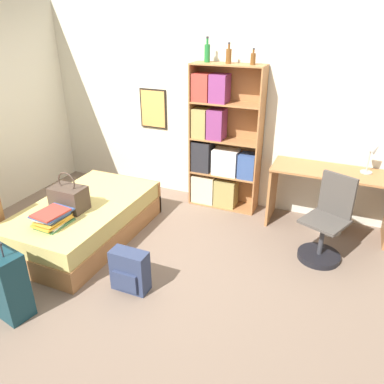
% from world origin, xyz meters
% --- Properties ---
extents(ground_plane, '(14.00, 14.00, 0.00)m').
position_xyz_m(ground_plane, '(0.00, 0.00, 0.00)').
color(ground_plane, '#756051').
extents(wall_back, '(10.00, 0.09, 2.60)m').
position_xyz_m(wall_back, '(-0.00, 1.63, 1.30)').
color(wall_back, beige).
rests_on(wall_back, ground_plane).
extents(bed, '(1.06, 1.81, 0.44)m').
position_xyz_m(bed, '(-0.79, 0.02, 0.22)').
color(bed, '#A36B3D').
rests_on(bed, ground_plane).
extents(handbag, '(0.38, 0.25, 0.45)m').
position_xyz_m(handbag, '(-0.82, -0.16, 0.58)').
color(handbag, '#47382D').
rests_on(handbag, bed).
extents(book_stack_on_bed, '(0.32, 0.40, 0.16)m').
position_xyz_m(book_stack_on_bed, '(-0.76, -0.50, 0.52)').
color(book_stack_on_bed, '#427A4C').
rests_on(book_stack_on_bed, bed).
extents(suitcase, '(0.52, 0.32, 0.76)m').
position_xyz_m(suitcase, '(-0.65, -1.28, 0.31)').
color(suitcase, '#143842').
rests_on(suitcase, ground_plane).
extents(bookcase, '(0.91, 0.31, 1.88)m').
position_xyz_m(bookcase, '(0.35, 1.42, 0.82)').
color(bookcase, '#A36B3D').
rests_on(bookcase, ground_plane).
extents(bottle_green, '(0.07, 0.07, 0.29)m').
position_xyz_m(bottle_green, '(0.16, 1.44, 1.99)').
color(bottle_green, '#1E6B2D').
rests_on(bottle_green, bookcase).
extents(bottle_brown, '(0.07, 0.07, 0.24)m').
position_xyz_m(bottle_brown, '(0.44, 1.42, 1.97)').
color(bottle_brown, brown).
rests_on(bottle_brown, bookcase).
extents(bottle_clear, '(0.06, 0.06, 0.18)m').
position_xyz_m(bottle_clear, '(0.74, 1.41, 1.95)').
color(bottle_clear, brown).
rests_on(bottle_clear, bookcase).
extents(desk, '(1.38, 0.53, 0.77)m').
position_xyz_m(desk, '(1.80, 1.32, 0.55)').
color(desk, '#A36B3D').
rests_on(desk, ground_plane).
extents(desk_lamp, '(0.18, 0.13, 0.38)m').
position_xyz_m(desk_lamp, '(2.18, 1.39, 1.01)').
color(desk_lamp, '#ADA89E').
rests_on(desk_lamp, desk).
extents(desk_chair, '(0.54, 0.54, 0.93)m').
position_xyz_m(desk_chair, '(1.83, 0.67, 0.31)').
color(desk_chair, black).
rests_on(desk_chair, ground_plane).
extents(backpack, '(0.36, 0.20, 0.42)m').
position_xyz_m(backpack, '(0.20, -0.60, 0.21)').
color(backpack, '#2D3856').
rests_on(backpack, ground_plane).
extents(waste_bin, '(0.27, 0.27, 0.28)m').
position_xyz_m(waste_bin, '(1.87, 1.26, 0.14)').
color(waste_bin, '#B7B2A8').
rests_on(waste_bin, ground_plane).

